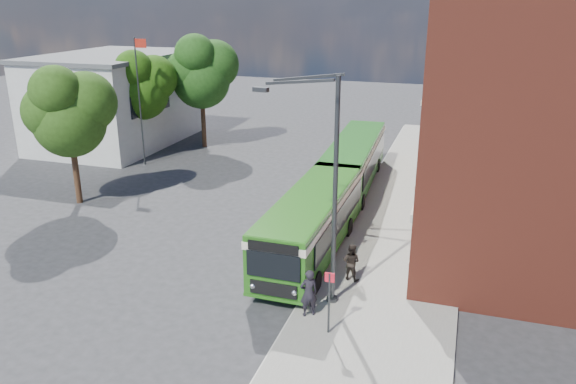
% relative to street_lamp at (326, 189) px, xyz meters
% --- Properties ---
extents(ground, '(120.00, 120.00, 0.00)m').
position_rel_street_lamp_xyz_m(ground, '(-4.84, 2.00, -4.79)').
color(ground, '#2C2C2F').
rests_on(ground, ground).
extents(pavement, '(6.00, 48.00, 0.15)m').
position_rel_street_lamp_xyz_m(pavement, '(2.16, 10.00, -4.72)').
color(pavement, gray).
rests_on(pavement, ground).
extents(kerb_line, '(0.12, 48.00, 0.01)m').
position_rel_street_lamp_xyz_m(kerb_line, '(-0.89, 10.00, -4.79)').
color(kerb_line, beige).
rests_on(kerb_line, ground).
extents(brick_office, '(12.10, 26.00, 14.20)m').
position_rel_street_lamp_xyz_m(brick_office, '(9.16, 14.00, 2.18)').
color(brick_office, maroon).
rests_on(brick_office, ground).
extents(white_building, '(9.40, 13.40, 7.30)m').
position_rel_street_lamp_xyz_m(white_building, '(-22.84, 20.00, -1.13)').
color(white_building, beige).
rests_on(white_building, ground).
extents(flagpole, '(0.95, 0.10, 9.00)m').
position_rel_street_lamp_xyz_m(flagpole, '(-17.29, 15.00, 0.15)').
color(flagpole, '#313335').
rests_on(flagpole, ground).
extents(street_lamp, '(2.96, 2.38, 9.00)m').
position_rel_street_lamp_xyz_m(street_lamp, '(0.00, 0.00, 0.00)').
color(street_lamp, '#313335').
rests_on(street_lamp, ground).
extents(bus_stop_sign, '(0.35, 0.08, 2.52)m').
position_rel_street_lamp_xyz_m(bus_stop_sign, '(0.76, -2.20, -3.28)').
color(bus_stop_sign, '#313335').
rests_on(bus_stop_sign, ground).
extents(bus_front, '(2.69, 10.95, 3.02)m').
position_rel_street_lamp_xyz_m(bus_front, '(-1.64, 4.16, -2.96)').
color(bus_front, '#266517').
rests_on(bus_front, ground).
extents(bus_rear, '(3.13, 12.48, 3.02)m').
position_rel_street_lamp_xyz_m(bus_rear, '(-1.88, 14.83, -2.96)').
color(bus_rear, '#22651C').
rests_on(bus_rear, ground).
extents(pedestrian_a, '(0.82, 0.76, 1.88)m').
position_rel_street_lamp_xyz_m(pedestrian_a, '(-0.24, -1.31, -3.70)').
color(pedestrian_a, black).
rests_on(pedestrian_a, pavement).
extents(pedestrian_b, '(0.91, 0.77, 1.63)m').
position_rel_street_lamp_xyz_m(pedestrian_b, '(0.69, 2.00, -3.83)').
color(pedestrian_b, black).
rests_on(pedestrian_b, pavement).
extents(tree_left, '(4.82, 4.58, 8.14)m').
position_rel_street_lamp_xyz_m(tree_left, '(-16.64, 6.71, 0.73)').
color(tree_left, '#342013').
rests_on(tree_left, ground).
extents(tree_mid, '(4.75, 4.52, 8.03)m').
position_rel_street_lamp_xyz_m(tree_mid, '(-18.51, 17.25, 0.65)').
color(tree_mid, '#342013').
rests_on(tree_mid, ground).
extents(tree_right, '(5.33, 5.07, 9.00)m').
position_rel_street_lamp_xyz_m(tree_right, '(-15.42, 21.03, 1.32)').
color(tree_right, '#342013').
rests_on(tree_right, ground).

